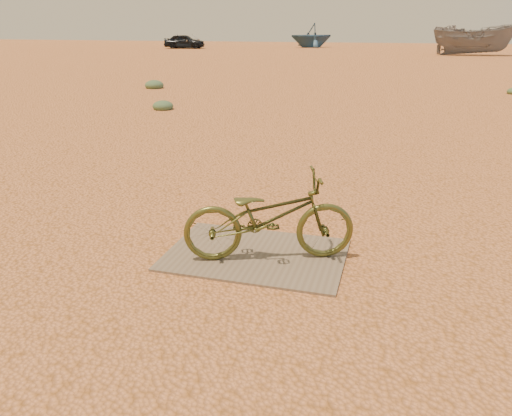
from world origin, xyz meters
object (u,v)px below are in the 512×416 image
(boat_far_left, at_px, (311,35))
(boat_near_left, at_px, (185,41))
(bicycle, at_px, (269,217))
(boat_mid_right, at_px, (474,39))
(car, at_px, (185,41))
(plywood_board, at_px, (256,254))

(boat_far_left, bearing_deg, boat_near_left, -111.39)
(bicycle, distance_m, boat_mid_right, 36.11)
(bicycle, bearing_deg, car, 4.64)
(boat_mid_right, bearing_deg, car, 74.92)
(car, relative_size, boat_far_left, 0.87)
(boat_far_left, xyz_separation_m, boat_mid_right, (13.27, -9.94, -0.03))
(car, relative_size, boat_mid_right, 0.65)
(plywood_board, distance_m, boat_near_left, 46.19)
(plywood_board, bearing_deg, car, 114.39)
(plywood_board, relative_size, car, 0.45)
(bicycle, xyz_separation_m, boat_near_left, (-19.13, 42.15, 0.17))
(boat_mid_right, bearing_deg, boat_far_left, 48.86)
(plywood_board, xyz_separation_m, boat_near_left, (-19.00, 42.10, 0.59))
(boat_near_left, bearing_deg, boat_far_left, -9.26)
(boat_near_left, bearing_deg, boat_mid_right, -40.58)
(car, bearing_deg, plywood_board, -165.13)
(bicycle, height_order, boat_near_left, boat_near_left)
(boat_far_left, relative_size, boat_mid_right, 0.76)
(plywood_board, height_order, boat_near_left, boat_near_left)
(car, height_order, boat_mid_right, boat_mid_right)
(car, bearing_deg, boat_mid_right, -110.29)
(plywood_board, relative_size, boat_far_left, 0.39)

